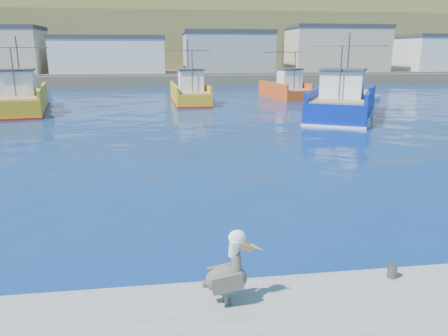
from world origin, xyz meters
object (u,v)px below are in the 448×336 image
Objects in this scene: trawler_blue at (343,103)px; pelican at (229,273)px; trawler_yellow_a at (21,100)px; boat_orange at (285,89)px; skiff_mid at (343,122)px; skiff_far at (369,99)px; trawler_yellow_b at (190,94)px.

trawler_blue reaches higher than pelican.
pelican is at bearing -68.17° from trawler_yellow_a.
skiff_mid is (-1.20, -19.38, -0.79)m from boat_orange.
skiff_mid is at bearing 62.12° from pelican.
skiff_far is (9.12, 14.70, -0.01)m from skiff_mid.
trawler_yellow_a reaches higher than boat_orange.
skiff_mid is 17.30m from skiff_far.
skiff_far is at bearing -30.60° from boat_orange.
boat_orange reaches higher than skiff_far.
trawler_blue is (26.95, -6.85, 0.05)m from trawler_yellow_a.
pelican is (-11.74, -22.20, 0.89)m from skiff_mid.
trawler_blue is at bearing 67.97° from skiff_mid.
pelican is at bearing -116.94° from trawler_blue.
boat_orange is at bearing 72.71° from pelican.
trawler_yellow_a is 36.07m from pelican.
pelican is at bearing -119.49° from skiff_far.
trawler_yellow_a reaches higher than pelican.
trawler_blue is at bearing -87.71° from boat_orange.
boat_orange is at bearing 149.40° from skiff_far.
trawler_yellow_a is 3.33× the size of skiff_mid.
trawler_yellow_a is 27.57m from boat_orange.
trawler_yellow_a is at bearing -162.93° from boat_orange.
trawler_blue reaches higher than skiff_far.
trawler_yellow_a reaches higher than skiff_far.
trawler_yellow_b reaches higher than boat_orange.
boat_orange is 2.37× the size of skiff_mid.
skiff_mid is (9.96, -15.97, -0.72)m from trawler_yellow_b.
skiff_mid is 25.13m from pelican.
skiff_mid is 2.48× the size of pelican.
pelican is (-1.79, -38.17, 0.17)m from trawler_yellow_b.
skiff_far is (7.92, -4.68, -0.79)m from boat_orange.
trawler_yellow_b is at bearing -163.03° from boat_orange.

